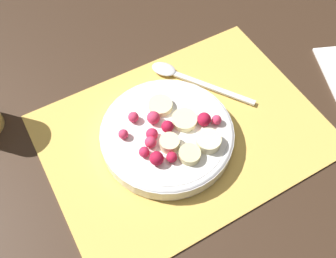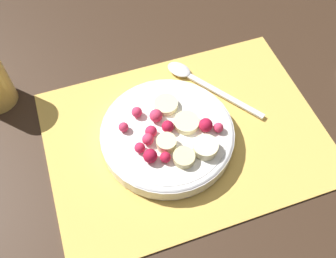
# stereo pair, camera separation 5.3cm
# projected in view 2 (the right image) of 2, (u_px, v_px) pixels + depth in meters

# --- Properties ---
(ground_plane) EXTENTS (3.00, 3.00, 0.00)m
(ground_plane) POSITION_uv_depth(u_px,v_px,m) (185.00, 136.00, 0.57)
(ground_plane) COLOR #382619
(placemat) EXTENTS (0.41, 0.30, 0.01)m
(placemat) POSITION_uv_depth(u_px,v_px,m) (185.00, 135.00, 0.57)
(placemat) COLOR #E0B251
(placemat) RESTS_ON ground_plane
(fruit_bowl) EXTENTS (0.20, 0.20, 0.05)m
(fruit_bowl) POSITION_uv_depth(u_px,v_px,m) (168.00, 135.00, 0.55)
(fruit_bowl) COLOR white
(fruit_bowl) RESTS_ON placemat
(spoon) EXTENTS (0.12, 0.16, 0.01)m
(spoon) POSITION_uv_depth(u_px,v_px,m) (195.00, 78.00, 0.62)
(spoon) COLOR silver
(spoon) RESTS_ON placemat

